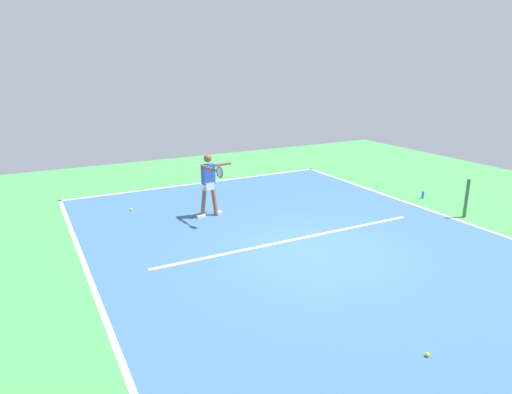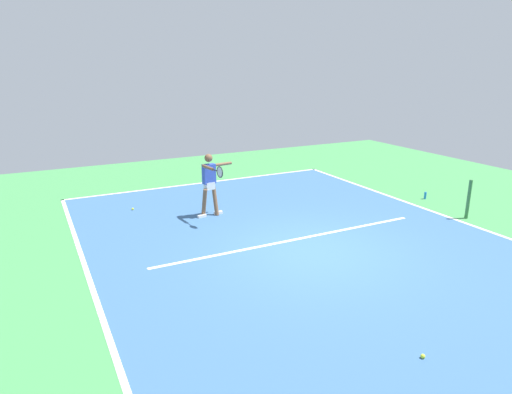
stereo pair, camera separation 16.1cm
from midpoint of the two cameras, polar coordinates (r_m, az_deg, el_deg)
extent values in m
plane|color=#428E4C|center=(10.19, 6.82, -6.82)|extent=(22.93, 22.93, 0.00)
cube|color=#38608E|center=(10.19, 6.82, -6.81)|extent=(9.35, 13.71, 0.00)
cube|color=white|center=(15.94, -7.15, 1.79)|extent=(9.35, 0.10, 0.01)
cube|color=white|center=(13.24, 23.58, -2.57)|extent=(0.10, 13.71, 0.01)
cube|color=white|center=(8.67, -19.90, -12.12)|extent=(0.10, 13.71, 0.01)
cube|color=white|center=(10.78, 4.47, -5.38)|extent=(7.01, 0.10, 0.01)
cube|color=white|center=(15.76, -6.89, 1.63)|extent=(0.10, 0.30, 0.01)
cylinder|color=#38753D|center=(13.35, 24.78, -0.16)|extent=(0.09, 0.09, 1.07)
cylinder|color=brown|center=(12.43, -5.65, -0.50)|extent=(0.15, 0.29, 0.82)
cube|color=white|center=(12.58, -5.27, -2.01)|extent=(0.25, 0.13, 0.07)
cylinder|color=brown|center=(12.27, -7.03, -0.76)|extent=(0.15, 0.29, 0.82)
cube|color=white|center=(12.35, -7.32, -2.44)|extent=(0.25, 0.13, 0.07)
cube|color=white|center=(12.22, -6.41, 1.42)|extent=(0.27, 0.23, 0.20)
cube|color=#334CB2|center=(12.14, -6.45, 2.91)|extent=(0.36, 0.22, 0.53)
sphere|color=brown|center=(12.05, -6.52, 4.91)|extent=(0.22, 0.22, 0.22)
cylinder|color=brown|center=(12.31, -4.71, 4.16)|extent=(0.54, 0.15, 0.08)
cylinder|color=brown|center=(11.78, -6.58, 3.71)|extent=(0.15, 0.54, 0.08)
cylinder|color=black|center=(11.46, -5.67, 3.38)|extent=(0.06, 0.22, 0.03)
torus|color=black|center=(11.26, -5.05, 3.15)|extent=(0.06, 0.29, 0.29)
cylinder|color=silver|center=(11.26, -5.05, 3.15)|extent=(0.04, 0.25, 0.25)
sphere|color=#CCE033|center=(7.19, 20.24, -18.21)|extent=(0.07, 0.07, 0.07)
sphere|color=yellow|center=(13.32, -15.85, -1.54)|extent=(0.07, 0.07, 0.07)
cylinder|color=blue|center=(14.89, 20.08, 0.27)|extent=(0.07, 0.07, 0.22)
camera|label=1|loc=(0.08, -90.42, -0.12)|focal=31.60mm
camera|label=2|loc=(0.08, 89.58, 0.12)|focal=31.60mm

